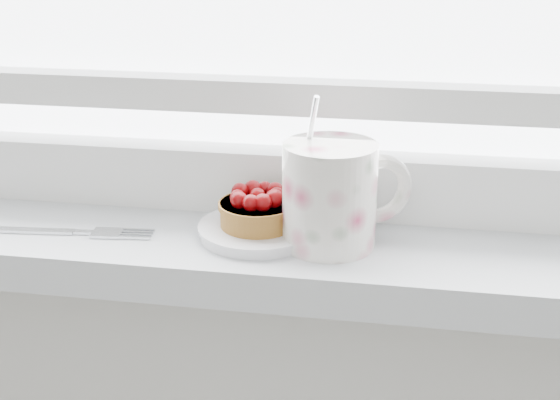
% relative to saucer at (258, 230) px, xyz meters
% --- Properties ---
extents(saucer, '(0.12, 0.12, 0.01)m').
position_rel_saucer_xyz_m(saucer, '(0.00, 0.00, 0.00)').
color(saucer, white).
rests_on(saucer, windowsill).
extents(raspberry_tart, '(0.08, 0.08, 0.04)m').
position_rel_saucer_xyz_m(raspberry_tart, '(0.00, -0.00, 0.02)').
color(raspberry_tart, brown).
rests_on(raspberry_tart, saucer).
extents(floral_mug, '(0.14, 0.12, 0.15)m').
position_rel_saucer_xyz_m(floral_mug, '(0.08, -0.01, 0.05)').
color(floral_mug, white).
rests_on(floral_mug, windowsill).
extents(fork, '(0.20, 0.04, 0.00)m').
position_rel_saucer_xyz_m(fork, '(-0.21, -0.03, -0.00)').
color(fork, silver).
rests_on(fork, windowsill).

